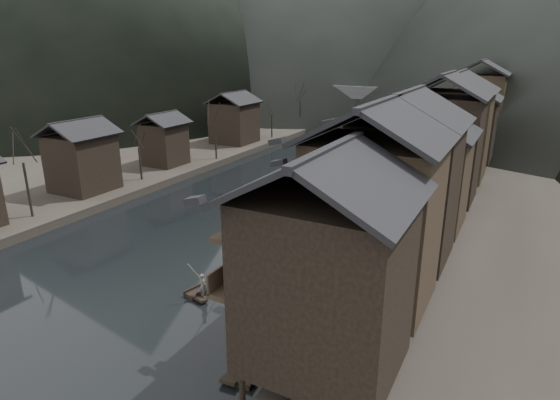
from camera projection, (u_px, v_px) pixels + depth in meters
The scene contains 12 objects.
water at pixel (163, 268), 37.94m from camera, with size 300.00×300.00×0.00m, color black.
left_bank at pixel (164, 139), 86.83m from camera, with size 40.00×200.00×1.20m, color #2D2823.
stilt_houses at pixel (439, 138), 43.78m from camera, with size 9.00×67.60×15.37m.
left_houses at pixel (143, 136), 62.12m from camera, with size 8.10×53.20×8.73m.
bare_trees at pixel (195, 125), 65.79m from camera, with size 3.93×73.24×7.85m.
moored_sampans at pixel (392, 202), 53.25m from camera, with size 3.14×68.04×0.47m.
midriver_boats at pixel (367, 157), 74.22m from camera, with size 2.82×16.05×0.45m.
stone_bridge at pixel (397, 106), 96.67m from camera, with size 40.00×6.00×9.00m.
hero_sampan at pixel (213, 285), 34.80m from camera, with size 2.07×4.98×0.43m.
cargo_heap at pixel (213, 277), 34.83m from camera, with size 1.08×1.42×0.65m, color black.
boatman at pixel (203, 282), 32.85m from camera, with size 0.66×0.43×1.80m, color #5D5D60.
bamboo_pole at pixel (203, 249), 31.93m from camera, with size 0.06×0.06×4.07m, color #8C7A51.
Camera 1 is at (24.43, -25.82, 17.22)m, focal length 30.00 mm.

